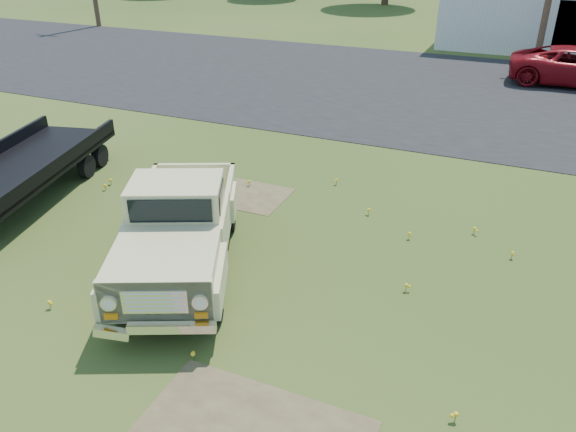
% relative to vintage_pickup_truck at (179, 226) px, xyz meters
% --- Properties ---
extents(ground, '(140.00, 140.00, 0.00)m').
position_rel_vintage_pickup_truck_xyz_m(ground, '(1.49, -0.14, -0.91)').
color(ground, '#2B4115').
rests_on(ground, ground).
extents(asphalt_lot, '(90.00, 14.00, 0.02)m').
position_rel_vintage_pickup_truck_xyz_m(asphalt_lot, '(1.49, 14.86, -0.91)').
color(asphalt_lot, black).
rests_on(asphalt_lot, ground).
extents(dirt_patch_b, '(2.20, 1.60, 0.01)m').
position_rel_vintage_pickup_truck_xyz_m(dirt_patch_b, '(-0.51, 3.36, -0.91)').
color(dirt_patch_b, '#4E4329').
rests_on(dirt_patch_b, ground).
extents(vintage_pickup_truck, '(3.87, 5.39, 1.83)m').
position_rel_vintage_pickup_truck_xyz_m(vintage_pickup_truck, '(0.00, 0.00, 0.00)').
color(vintage_pickup_truck, beige).
rests_on(vintage_pickup_truck, ground).
extents(flatbed_trailer, '(3.52, 6.55, 1.70)m').
position_rel_vintage_pickup_truck_xyz_m(flatbed_trailer, '(-5.22, 1.19, -0.06)').
color(flatbed_trailer, black).
rests_on(flatbed_trailer, ground).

